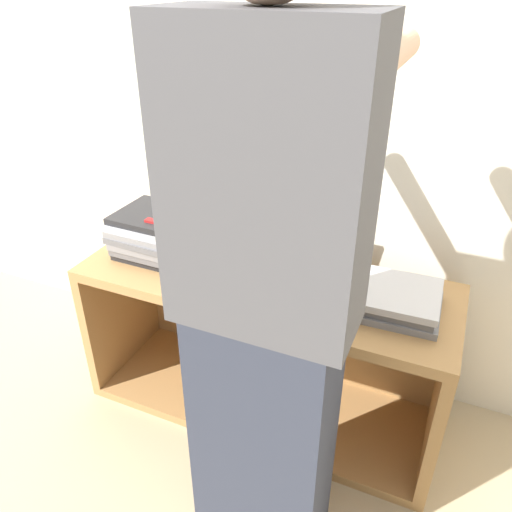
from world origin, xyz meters
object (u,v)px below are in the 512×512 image
(person, at_px, (267,305))
(laptop_stack_right, at_px, (380,296))
(laptop_open, at_px, (270,258))
(laptop_stack_left, at_px, (166,236))

(person, bearing_deg, laptop_stack_right, 67.79)
(laptop_open, distance_m, person, 0.57)
(laptop_stack_left, bearing_deg, person, -38.77)
(laptop_open, height_order, person, person)
(laptop_open, relative_size, person, 0.21)
(laptop_open, distance_m, laptop_stack_left, 0.38)
(laptop_open, xyz_separation_m, laptop_stack_right, (0.38, -0.05, -0.02))
(laptop_stack_left, bearing_deg, laptop_open, 6.88)
(laptop_stack_left, height_order, laptop_stack_right, laptop_stack_left)
(laptop_stack_right, height_order, person, person)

